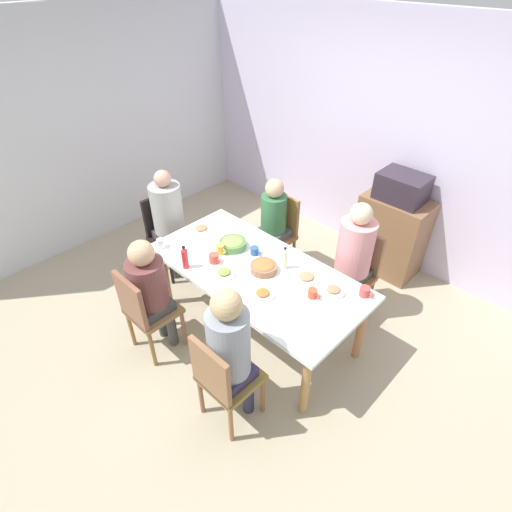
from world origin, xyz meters
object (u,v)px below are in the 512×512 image
object	(u,v)px
bowl_0	(233,243)
bottle_0	(285,259)
cup_0	(313,294)
chair_4	(166,230)
cup_1	(214,258)
plate_1	(306,277)
person_0	(150,287)
cup_4	(365,292)
plate_4	(333,290)
cup_5	(255,251)
cup_2	(161,243)
plate_2	(201,229)
cup_3	(220,249)
chair_1	(222,378)
plate_0	(224,273)
bowl_1	(264,267)
person_2	(273,220)
person_4	(168,215)
person_3	(354,253)
plate_3	(263,294)
side_cabinet	(391,235)
chair_3	(355,269)
chair_2	(278,230)
microwave	(402,187)
chair_0	(144,309)
bottle_1	(185,258)
person_1	(230,347)
dining_table	(256,276)

from	to	relation	value
bowl_0	bottle_0	world-z (taller)	bottle_0
cup_0	chair_4	bearing A→B (deg)	-178.04
bowl_0	cup_1	distance (m)	0.28
plate_1	bowl_0	world-z (taller)	bowl_0
person_0	cup_4	distance (m)	1.78
plate_1	plate_4	distance (m)	0.26
cup_1	cup_5	world-z (taller)	cup_1
cup_0	cup_2	size ratio (longest dim) A/B	1.05
plate_2	cup_3	size ratio (longest dim) A/B	1.95
chair_1	plate_2	xyz separation A→B (m)	(-1.33, 0.93, 0.23)
bowl_0	plate_2	bearing A→B (deg)	-177.07
plate_0	plate_4	world-z (taller)	same
bowl_1	cup_5	size ratio (longest dim) A/B	2.06
person_2	person_4	size ratio (longest dim) A/B	0.92
chair_1	plate_1	world-z (taller)	chair_1
person_3	cup_4	distance (m)	0.54
cup_3	bottle_0	size ratio (longest dim) A/B	0.51
plate_3	cup_1	world-z (taller)	cup_1
plate_1	cup_3	world-z (taller)	cup_3
chair_4	bowl_1	world-z (taller)	chair_4
bowl_1	plate_4	bearing A→B (deg)	18.71
cup_3	side_cabinet	distance (m)	1.99
plate_2	cup_0	distance (m)	1.41
chair_1	plate_3	world-z (taller)	chair_1
bowl_1	chair_3	bearing A→B (deg)	61.94
chair_2	microwave	xyz separation A→B (m)	(0.91, 0.86, 0.53)
cup_1	plate_4	bearing A→B (deg)	23.02
chair_0	bottle_0	bearing A→B (deg)	57.75
cup_3	side_cabinet	world-z (taller)	side_cabinet
bottle_1	bottle_0	bearing A→B (deg)	43.32
microwave	chair_1	bearing A→B (deg)	-88.03
person_3	bottle_0	xyz separation A→B (m)	(-0.33, -0.59, 0.08)
bottle_0	bottle_1	size ratio (longest dim) A/B	0.99
bottle_0	bottle_1	distance (m)	0.87
person_0	person_1	size ratio (longest dim) A/B	0.91
plate_4	bottle_0	distance (m)	0.50
person_2	plate_3	distance (m)	1.24
cup_1	microwave	size ratio (longest dim) A/B	0.26
person_2	plate_0	size ratio (longest dim) A/B	5.52
chair_0	plate_0	size ratio (longest dim) A/B	4.33
chair_4	cup_5	distance (m)	1.25
person_4	plate_1	xyz separation A→B (m)	(1.68, 0.21, -0.00)
plate_2	dining_table	bearing A→B (deg)	-4.72
plate_4	person_1	bearing A→B (deg)	-98.72
chair_2	chair_4	bearing A→B (deg)	-135.51
chair_1	person_2	bearing A→B (deg)	121.43
person_2	cup_4	xyz separation A→B (m)	(1.36, -0.39, 0.09)
person_0	plate_4	bearing A→B (deg)	41.22
chair_2	plate_3	distance (m)	1.33
chair_2	chair_4	world-z (taller)	same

